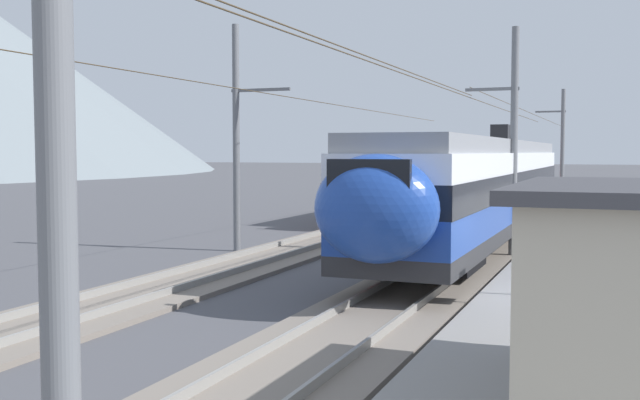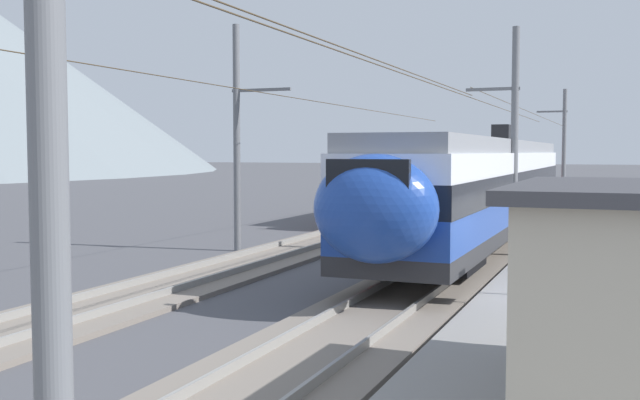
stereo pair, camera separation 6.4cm
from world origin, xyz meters
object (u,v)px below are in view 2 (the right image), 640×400
train_near_platform (482,186)px  catenary_mast_mid (511,139)px  catenary_mast_far_side (240,135)px  platform_sign (557,223)px  passenger_walking (586,298)px  platform_shelter (621,290)px  potted_plant_platform_edge (565,252)px  train_far_track (444,171)px  catenary_mast_west (34,111)px  handbag_beside_passenger (583,342)px  catenary_mast_east (562,147)px

train_near_platform → catenary_mast_mid: 3.17m
catenary_mast_far_side → platform_sign: 12.76m
passenger_walking → platform_sign: bearing=9.4°
catenary_mast_mid → platform_shelter: 15.07m
catenary_mast_mid → potted_plant_platform_edge: size_ratio=60.07×
catenary_mast_mid → platform_shelter: catenary_mast_mid is taller
train_near_platform → train_far_track: size_ratio=0.79×
train_far_track → platform_shelter: size_ratio=7.11×
platform_sign → platform_shelter: 6.70m
catenary_mast_mid → potted_plant_platform_edge: (-3.44, -1.94, -3.11)m
train_near_platform → catenary_mast_west: size_ratio=0.62×
train_far_track → catenary_mast_mid: 23.00m
train_far_track → catenary_mast_far_side: 23.71m
potted_plant_platform_edge → train_far_track: bearing=19.7°
potted_plant_platform_edge → platform_sign: bearing=-178.2°
catenary_mast_mid → handbag_beside_passenger: (-12.42, -2.86, -3.34)m
catenary_mast_far_side → handbag_beside_passenger: size_ratio=96.76×
catenary_mast_west → platform_shelter: bearing=-28.3°
platform_sign → catenary_mast_far_side: bearing=60.4°
catenary_mast_east → potted_plant_platform_edge: 24.69m
platform_shelter → passenger_walking: bearing=16.2°
platform_shelter → catenary_mast_east: bearing=5.4°
catenary_mast_far_side → passenger_walking: (-11.14, -11.76, -2.74)m
platform_shelter → platform_sign: bearing=11.2°
platform_sign → handbag_beside_passenger: platform_sign is taller
train_near_platform → catenary_mast_far_side: 8.79m
handbag_beside_passenger → catenary_mast_mid: bearing=12.9°
catenary_mast_mid → train_near_platform: bearing=29.0°
potted_plant_platform_edge → platform_shelter: 11.23m
catenary_mast_east → catenary_mast_mid: bearing=-180.0°
train_far_track → catenary_mast_east: bearing=-96.7°
platform_sign → handbag_beside_passenger: (-4.45, -0.77, -1.43)m
catenary_mast_west → catenary_mast_far_side: size_ratio=1.00×
train_far_track → handbag_beside_passenger: (-34.24, -9.96, -1.73)m
catenary_mast_east → passenger_walking: catenary_mast_east is taller
catenary_mast_mid → handbag_beside_passenger: 13.18m
catenary_mast_west → passenger_walking: bearing=-20.2°
train_near_platform → catenary_mast_mid: size_ratio=0.62×
catenary_mast_east → platform_sign: 29.09m
catenary_mast_west → handbag_beside_passenger: bearing=-18.8°
catenary_mast_east → platform_shelter: (-35.52, -3.38, -2.01)m
catenary_mast_far_side → catenary_mast_mid: bearing=-78.8°
train_near_platform → train_far_track: bearing=16.6°
catenary_mast_east → passenger_walking: bearing=-175.1°
train_near_platform → passenger_walking: train_near_platform is taller
train_near_platform → handbag_beside_passenger: bearing=-164.2°
catenary_mast_east → catenary_mast_far_side: (-22.75, 8.86, 0.30)m
catenary_mast_mid → platform_sign: 8.45m
potted_plant_platform_edge → platform_shelter: size_ratio=0.15×
potted_plant_platform_edge → platform_shelter: platform_shelter is taller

